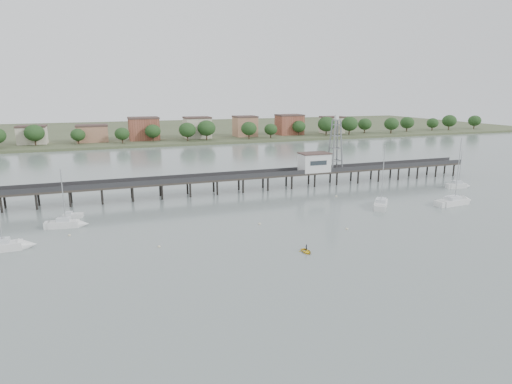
% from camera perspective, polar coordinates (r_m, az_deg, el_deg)
% --- Properties ---
extents(ground_plane, '(500.00, 500.00, 0.00)m').
position_cam_1_polar(ground_plane, '(60.35, 12.58, -12.58)').
color(ground_plane, slate).
rests_on(ground_plane, ground).
extents(pier, '(150.00, 5.00, 5.50)m').
position_cam_1_polar(pier, '(111.91, -3.73, 1.85)').
color(pier, '#2D2823').
rests_on(pier, ground).
extents(pier_building, '(8.40, 5.40, 5.30)m').
position_cam_1_polar(pier_building, '(120.50, 7.78, 3.97)').
color(pier_building, silver).
rests_on(pier_building, ground).
extents(lattice_tower, '(3.20, 3.20, 15.50)m').
position_cam_1_polar(lattice_tower, '(122.97, 10.55, 6.15)').
color(lattice_tower, slate).
rests_on(lattice_tower, ground).
extents(sailboat_c, '(7.89, 8.84, 15.12)m').
position_cam_1_polar(sailboat_c, '(103.64, 16.35, -1.40)').
color(sailboat_c, silver).
rests_on(sailboat_c, ground).
extents(sailboat_a, '(8.87, 2.80, 14.50)m').
position_cam_1_polar(sailboat_a, '(83.42, -29.94, -6.25)').
color(sailboat_a, silver).
rests_on(sailboat_a, ground).
extents(sailboat_e, '(6.65, 2.95, 10.80)m').
position_cam_1_polar(sailboat_e, '(130.11, 25.56, 0.77)').
color(sailboat_e, silver).
rests_on(sailboat_e, ground).
extents(sailboat_b, '(7.58, 3.11, 12.24)m').
position_cam_1_polar(sailboat_b, '(91.54, -23.57, -3.91)').
color(sailboat_b, silver).
rests_on(sailboat_b, ground).
extents(sailboat_d, '(10.36, 3.97, 16.52)m').
position_cam_1_polar(sailboat_d, '(111.71, 25.39, -1.12)').
color(sailboat_d, silver).
rests_on(sailboat_d, ground).
extents(white_tender, '(4.08, 2.39, 1.49)m').
position_cam_1_polar(white_tender, '(98.03, -23.25, -2.90)').
color(white_tender, silver).
rests_on(white_tender, ground).
extents(yellow_dinghy, '(1.91, 0.67, 2.62)m').
position_cam_1_polar(yellow_dinghy, '(71.92, 6.71, -7.99)').
color(yellow_dinghy, yellow).
rests_on(yellow_dinghy, ground).
extents(dinghy_occupant, '(0.85, 1.21, 0.27)m').
position_cam_1_polar(dinghy_occupant, '(71.92, 6.71, -7.99)').
color(dinghy_occupant, black).
rests_on(dinghy_occupant, ground).
extents(mooring_buoys, '(82.48, 24.37, 0.39)m').
position_cam_1_polar(mooring_buoys, '(88.39, 3.49, -3.76)').
color(mooring_buoys, beige).
rests_on(mooring_buoys, ground).
extents(far_shore, '(500.00, 170.00, 10.40)m').
position_cam_1_polar(far_shore, '(287.80, -13.63, 7.99)').
color(far_shore, '#475133').
rests_on(far_shore, ground).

